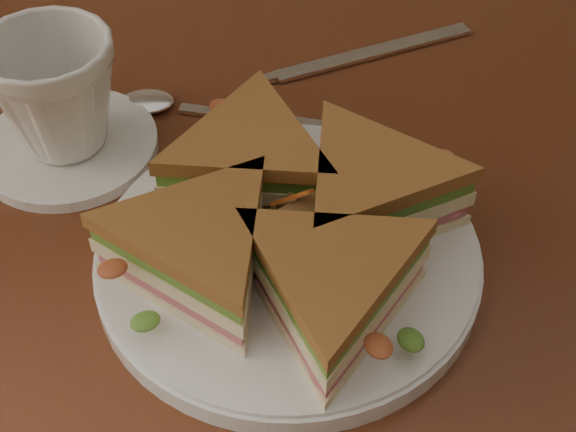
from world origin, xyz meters
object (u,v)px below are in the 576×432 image
at_px(sandwich_wedges, 288,221).
at_px(coffee_cup, 56,94).
at_px(table, 343,292).
at_px(knife, 361,56).
at_px(saucer, 69,146).
at_px(spoon, 172,106).
at_px(plate, 288,257).

xyz_separation_m(sandwich_wedges, coffee_cup, (-0.17, 0.13, 0.01)).
height_order(table, knife, knife).
distance_m(knife, saucer, 0.28).
xyz_separation_m(table, knife, (0.03, 0.20, 0.10)).
bearing_deg(sandwich_wedges, knife, 72.64).
bearing_deg(saucer, coffee_cup, 0.00).
height_order(knife, saucer, saucer).
distance_m(saucer, coffee_cup, 0.05).
bearing_deg(saucer, knife, 25.51).
bearing_deg(spoon, table, -28.99).
distance_m(table, sandwich_wedges, 0.16).
height_order(knife, coffee_cup, coffee_cup).
relative_size(spoon, knife, 0.88).
height_order(table, plate, plate).
xyz_separation_m(plate, knife, (0.08, 0.25, -0.01)).
bearing_deg(plate, spoon, 117.40).
bearing_deg(table, coffee_cup, 160.83).
xyz_separation_m(table, coffee_cup, (-0.22, 0.08, 0.16)).
distance_m(spoon, coffee_cup, 0.11).
bearing_deg(table, knife, 81.53).
distance_m(sandwich_wedges, knife, 0.26).
bearing_deg(plate, sandwich_wedges, 0.00).
xyz_separation_m(knife, saucer, (-0.25, -0.12, 0.00)).
distance_m(knife, coffee_cup, 0.28).
xyz_separation_m(sandwich_wedges, saucer, (-0.17, 0.13, -0.04)).
bearing_deg(plate, table, 46.98).
height_order(sandwich_wedges, spoon, sandwich_wedges).
xyz_separation_m(sandwich_wedges, spoon, (-0.09, 0.18, -0.04)).
bearing_deg(knife, spoon, -178.70).
bearing_deg(sandwich_wedges, saucer, 143.32).
distance_m(table, coffee_cup, 0.28).
height_order(table, spoon, spoon).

